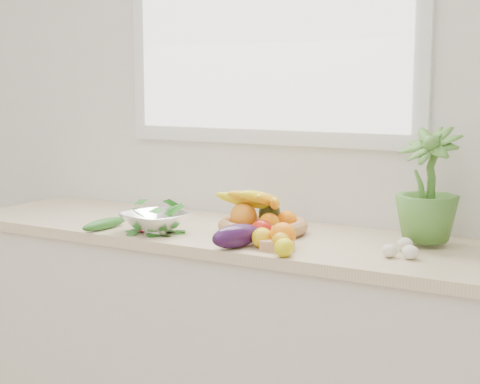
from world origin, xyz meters
The scene contains 20 objects.
back_wall centered at (0.00, 2.25, 1.35)m, with size 4.50×0.02×2.70m, color white.
counter_cabinet centered at (0.00, 1.95, 0.43)m, with size 2.20×0.58×0.86m, color silver.
countertop centered at (0.00, 1.95, 0.88)m, with size 2.24×0.62×0.04m, color beige.
window_frame centered at (0.00, 2.23, 1.75)m, with size 1.30×0.03×1.10m, color white.
window_pane centered at (0.00, 2.21, 1.75)m, with size 1.18×0.01×0.98m, color white.
orange_loose centered at (0.30, 1.77, 0.94)m, with size 0.09×0.09×0.09m, color orange.
lemon_a centered at (0.24, 1.75, 0.93)m, with size 0.07×0.08×0.07m, color #E1B00C.
lemon_b centered at (0.36, 1.67, 0.93)m, with size 0.06×0.08×0.06m, color yellow.
lemon_c centered at (0.32, 1.74, 0.93)m, with size 0.06×0.08×0.06m, color #D0960B.
apple centered at (0.19, 1.84, 0.94)m, with size 0.08×0.08×0.08m, color red.
ginger centered at (0.31, 1.73, 0.92)m, with size 0.11×0.04×0.03m, color tan.
garlic_a centered at (0.65, 1.83, 0.92)m, with size 0.05×0.05×0.04m, color silver.
garlic_b centered at (0.67, 1.94, 0.92)m, with size 0.05×0.05×0.05m, color beige.
garlic_c centered at (0.72, 1.84, 0.92)m, with size 0.05×0.05×0.04m, color white.
eggplant centered at (0.16, 1.71, 0.94)m, with size 0.08×0.20×0.08m, color #2E103C.
cucumber centered at (-0.42, 1.72, 0.92)m, with size 0.04×0.22×0.04m, color #1E4F17.
radish centered at (-0.26, 1.75, 0.92)m, with size 0.04×0.04×0.04m, color red.
potted_herb centered at (0.70, 2.05, 1.11)m, with size 0.21×0.21×0.38m, color #477F2E.
fruit_basket centered at (0.13, 1.96, 0.95)m, with size 0.39×0.39×0.18m.
colander_with_spinach centered at (-0.21, 1.76, 0.96)m, with size 0.28×0.28×0.12m.
Camera 1 is at (1.37, -0.36, 1.45)m, focal length 55.00 mm.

